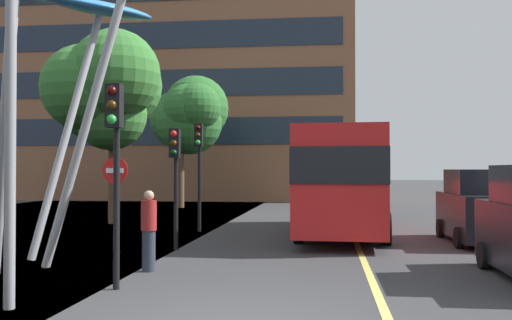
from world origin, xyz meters
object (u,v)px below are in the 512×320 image
(traffic_light_kerb_near, at_px, (115,141))
(no_entry_sign, at_px, (115,194))
(red_bus, at_px, (344,175))
(pedestrian, at_px, (149,231))
(car_parked_far, at_px, (480,208))
(traffic_light_kerb_far, at_px, (175,162))
(traffic_light_island_mid, at_px, (199,154))

(traffic_light_kerb_near, relative_size, no_entry_sign, 1.52)
(red_bus, xyz_separation_m, pedestrian, (-4.44, -7.98, -1.12))
(traffic_light_kerb_near, relative_size, car_parked_far, 0.86)
(red_bus, relative_size, traffic_light_kerb_near, 2.71)
(red_bus, xyz_separation_m, no_entry_sign, (-5.37, -7.51, -0.35))
(traffic_light_kerb_far, distance_m, no_entry_sign, 3.10)
(traffic_light_kerb_near, bearing_deg, no_entry_sign, 109.72)
(traffic_light_kerb_far, height_order, pedestrian, traffic_light_kerb_far)
(traffic_light_kerb_near, bearing_deg, traffic_light_island_mid, 93.57)
(red_bus, bearing_deg, no_entry_sign, -125.56)
(traffic_light_kerb_far, relative_size, traffic_light_island_mid, 0.87)
(traffic_light_kerb_far, bearing_deg, pedestrian, -85.04)
(pedestrian, relative_size, no_entry_sign, 0.71)
(red_bus, distance_m, pedestrian, 9.20)
(car_parked_far, bearing_deg, traffic_light_kerb_near, -136.18)
(traffic_light_kerb_near, xyz_separation_m, traffic_light_kerb_far, (-0.27, 5.48, -0.31))
(pedestrian, bearing_deg, traffic_light_kerb_near, -90.58)
(red_bus, relative_size, pedestrian, 5.82)
(traffic_light_kerb_near, height_order, no_entry_sign, traffic_light_kerb_near)
(red_bus, height_order, traffic_light_kerb_near, traffic_light_kerb_near)
(no_entry_sign, bearing_deg, car_parked_far, 30.81)
(pedestrian, bearing_deg, no_entry_sign, 153.19)
(traffic_light_island_mid, height_order, car_parked_far, traffic_light_island_mid)
(car_parked_far, xyz_separation_m, no_entry_sign, (-9.37, -5.59, 0.62))
(traffic_light_kerb_far, bearing_deg, traffic_light_kerb_near, -87.13)
(red_bus, xyz_separation_m, traffic_light_kerb_near, (-4.46, -10.05, 0.73))
(red_bus, relative_size, no_entry_sign, 4.11)
(red_bus, bearing_deg, car_parked_far, -25.64)
(car_parked_far, bearing_deg, pedestrian, -144.34)
(pedestrian, distance_m, no_entry_sign, 1.30)
(car_parked_far, height_order, pedestrian, car_parked_far)
(traffic_light_island_mid, xyz_separation_m, no_entry_sign, (-0.27, -7.73, -1.11))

